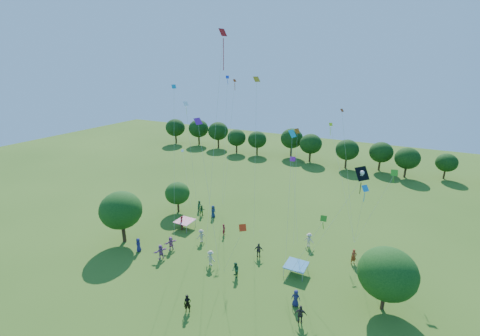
# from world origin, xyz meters

# --- Properties ---
(near_tree_west) EXTENTS (5.01, 5.01, 6.50)m
(near_tree_west) POSITION_xyz_m (-14.70, 11.36, 4.24)
(near_tree_west) COLOR #422B19
(near_tree_west) RESTS_ON ground
(near_tree_north) EXTENTS (3.58, 3.58, 4.57)m
(near_tree_north) POSITION_xyz_m (-13.99, 21.15, 2.95)
(near_tree_north) COLOR #422B19
(near_tree_north) RESTS_ON ground
(near_tree_east) EXTENTS (5.00, 5.00, 5.98)m
(near_tree_east) POSITION_xyz_m (14.54, 13.59, 3.73)
(near_tree_east) COLOR #422B19
(near_tree_east) RESTS_ON ground
(treeline) EXTENTS (88.01, 8.77, 6.77)m
(treeline) POSITION_xyz_m (-1.73, 55.43, 4.09)
(treeline) COLOR #422B19
(treeline) RESTS_ON ground
(tent_red_stripe) EXTENTS (2.20, 2.20, 1.10)m
(tent_red_stripe) POSITION_xyz_m (-10.12, 17.55, 1.04)
(tent_red_stripe) COLOR #DF1A42
(tent_red_stripe) RESTS_ON ground
(tent_blue) EXTENTS (2.20, 2.20, 1.10)m
(tent_blue) POSITION_xyz_m (6.10, 14.92, 1.04)
(tent_blue) COLOR #165C91
(tent_blue) RESTS_ON ground
(man_in_black) EXTENTS (0.76, 0.68, 1.72)m
(man_in_black) POSITION_xyz_m (-0.71, 5.32, 0.86)
(man_in_black) COLOR black
(man_in_black) RESTS_ON ground
(crowd_person_0) EXTENTS (0.48, 0.88, 1.77)m
(crowd_person_0) POSITION_xyz_m (-8.47, 22.02, 0.89)
(crowd_person_0) COLOR navy
(crowd_person_0) RESTS_ON ground
(crowd_person_1) EXTENTS (0.77, 0.81, 1.84)m
(crowd_person_1) POSITION_xyz_m (-10.33, 17.15, 0.92)
(crowd_person_1) COLOR maroon
(crowd_person_1) RESTS_ON ground
(crowd_person_2) EXTENTS (0.55, 0.86, 1.62)m
(crowd_person_2) POSITION_xyz_m (-11.33, 22.85, 0.81)
(crowd_person_2) COLOR #275C39
(crowd_person_2) RESTS_ON ground
(crowd_person_3) EXTENTS (1.23, 0.70, 1.77)m
(crowd_person_3) POSITION_xyz_m (-2.60, 12.10, 0.89)
(crowd_person_3) COLOR #B8B393
(crowd_person_3) RESTS_ON ground
(crowd_person_4) EXTENTS (1.11, 0.73, 1.74)m
(crowd_person_4) POSITION_xyz_m (8.51, 8.64, 0.87)
(crowd_person_4) COLOR #3C3130
(crowd_person_4) RESTS_ON ground
(crowd_person_5) EXTENTS (1.18, 1.71, 1.73)m
(crowd_person_5) POSITION_xyz_m (-8.24, 10.59, 0.87)
(crowd_person_5) COLOR #955A9A
(crowd_person_5) RESTS_ON ground
(crowd_person_6) EXTENTS (0.90, 0.88, 1.65)m
(crowd_person_6) POSITION_xyz_m (-11.57, 10.57, 0.83)
(crowd_person_6) COLOR navy
(crowd_person_6) RESTS_ON ground
(crowd_person_7) EXTENTS (0.50, 0.65, 1.54)m
(crowd_person_7) POSITION_xyz_m (-4.56, 18.34, 0.77)
(crowd_person_7) COLOR maroon
(crowd_person_7) RESTS_ON ground
(crowd_person_8) EXTENTS (0.86, 0.88, 1.62)m
(crowd_person_8) POSITION_xyz_m (-10.14, 21.68, 0.81)
(crowd_person_8) COLOR #2C5C27
(crowd_person_8) RESTS_ON ground
(crowd_person_9) EXTENTS (1.21, 0.65, 1.78)m
(crowd_person_9) POSITION_xyz_m (5.84, 20.66, 0.89)
(crowd_person_9) COLOR beige
(crowd_person_9) RESTS_ON ground
(crowd_person_10) EXTENTS (1.12, 0.72, 1.76)m
(crowd_person_10) POSITION_xyz_m (1.42, 15.87, 0.88)
(crowd_person_10) COLOR #3F3732
(crowd_person_10) RESTS_ON ground
(crowd_person_11) EXTENTS (1.21, 1.66, 1.69)m
(crowd_person_11) POSITION_xyz_m (-8.41, 12.56, 0.84)
(crowd_person_11) COLOR #AB649C
(crowd_person_11) RESTS_ON ground
(crowd_person_12) EXTENTS (0.88, 0.58, 1.65)m
(crowd_person_12) POSITION_xyz_m (7.53, 10.40, 0.83)
(crowd_person_12) COLOR #1B1E50
(crowd_person_12) RESTS_ON ground
(crowd_person_13) EXTENTS (0.78, 0.74, 1.77)m
(crowd_person_13) POSITION_xyz_m (11.14, 19.47, 0.89)
(crowd_person_13) COLOR maroon
(crowd_person_13) RESTS_ON ground
(crowd_person_14) EXTENTS (0.91, 0.85, 1.65)m
(crowd_person_14) POSITION_xyz_m (0.75, 11.56, 0.82)
(crowd_person_14) COLOR #22502E
(crowd_person_14) RESTS_ON ground
(crowd_person_15) EXTENTS (0.96, 1.20, 1.68)m
(crowd_person_15) POSITION_xyz_m (-6.20, 15.63, 0.84)
(crowd_person_15) COLOR #AB9C89
(crowd_person_15) RESTS_ON ground
(pirate_kite) EXTENTS (5.28, 2.18, 11.14)m
(pirate_kite) POSITION_xyz_m (11.28, 14.93, 11.77)
(pirate_kite) COLOR black
(red_high_kite) EXTENTS (1.36, 3.10, 22.81)m
(red_high_kite) POSITION_xyz_m (-2.77, 15.10, 19.99)
(red_high_kite) COLOR red
(small_kite_0) EXTENTS (2.72, 1.55, 15.33)m
(small_kite_0) POSITION_xyz_m (9.03, 20.81, 11.59)
(small_kite_0) COLOR #CB3D0B
(small_kite_1) EXTENTS (3.29, 1.99, 6.67)m
(small_kite_1) POSITION_xyz_m (2.71, 8.78, 6.93)
(small_kite_1) COLOR #FF300D
(small_kite_2) EXTENTS (1.22, 2.40, 18.31)m
(small_kite_2) POSITION_xyz_m (-0.68, 19.15, 15.94)
(small_kite_2) COLOR orange
(small_kite_3) EXTENTS (3.92, 2.79, 9.03)m
(small_kite_3) POSITION_xyz_m (8.97, 9.12, 8.27)
(small_kite_3) COLOR #2F8017
(small_kite_4) EXTENTS (2.18, 5.58, 17.94)m
(small_kite_4) POSITION_xyz_m (-9.58, 28.06, 14.18)
(small_kite_4) COLOR blue
(small_kite_5) EXTENTS (2.27, 0.78, 15.06)m
(small_kite_5) POSITION_xyz_m (-1.93, 10.29, 13.54)
(small_kite_5) COLOR #6B1996
(small_kite_6) EXTENTS (4.38, 4.24, 7.11)m
(small_kite_6) POSITION_xyz_m (-14.62, 24.04, 6.58)
(small_kite_6) COLOR white
(small_kite_7) EXTENTS (0.88, 2.24, 13.91)m
(small_kite_7) POSITION_xyz_m (5.15, 14.28, 12.97)
(small_kite_7) COLOR #0CADBF
(small_kite_8) EXTENTS (1.45, 3.17, 12.73)m
(small_kite_8) POSITION_xyz_m (3.68, 20.73, 11.43)
(small_kite_8) COLOR #CC570C
(small_kite_9) EXTENTS (1.31, 1.81, 17.67)m
(small_kite_9) POSITION_xyz_m (-6.96, 24.93, 13.95)
(small_kite_9) COLOR #E03E0B
(small_kite_10) EXTENTS (5.56, 7.19, 12.35)m
(small_kite_10) POSITION_xyz_m (6.77, 27.23, 10.45)
(small_kite_10) COLOR #D2F716
(small_kite_11) EXTENTS (3.32, 1.39, 8.89)m
(small_kite_11) POSITION_xyz_m (13.47, 22.99, 8.88)
(small_kite_11) COLOR green
(small_kite_12) EXTENTS (1.01, 2.71, 7.91)m
(small_kite_12) POSITION_xyz_m (11.34, 19.79, 8.11)
(small_kite_12) COLOR #1584D6
(small_kite_13) EXTENTS (2.70, 4.05, 8.95)m
(small_kite_13) POSITION_xyz_m (2.95, 22.20, 8.79)
(small_kite_13) COLOR #9E1A93
(small_kite_14) EXTENTS (1.49, 3.46, 15.82)m
(small_kite_14) POSITION_xyz_m (-7.16, 15.52, 13.26)
(small_kite_14) COLOR white
(small_kite_15) EXTENTS (0.40, 1.98, 17.67)m
(small_kite_15) POSITION_xyz_m (-6.73, 12.29, 13.35)
(small_kite_15) COLOR #0C92C0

